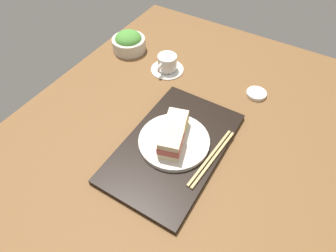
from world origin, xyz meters
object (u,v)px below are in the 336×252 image
Objects in this scene: salad_bowl at (129,42)px; sandwich_far at (177,125)px; sandwich_plate at (174,141)px; sandwich_near at (171,143)px; coffee_cup at (167,64)px; small_sauce_dish at (256,94)px; chopsticks_pair at (212,158)px.

sandwich_far is at bearing -126.99° from salad_bowl.
salad_bowl is at bearing 50.67° from sandwich_plate.
sandwich_near is 0.77× the size of coffee_cup.
salad_bowl is at bearing 90.91° from small_sauce_dish.
sandwich_plate is 1.58× the size of salad_bowl.
sandwich_plate is 3.04× the size of small_sauce_dish.
salad_bowl is at bearing 48.58° from sandwich_near.
sandwich_near is 39.01cm from coffee_cup.
sandwich_near is 1.02× the size of sandwich_far.
sandwich_far is at bearing 154.99° from small_sauce_dish.
salad_bowl is (35.90, 40.69, -2.40)cm from sandwich_near.
salad_bowl is 1.92× the size of small_sauce_dish.
sandwich_near is 0.41× the size of chopsticks_pair.
sandwich_plate is 5.03cm from sandwich_near.
sandwich_far is at bearing 16.08° from sandwich_near.
sandwich_plate is 1.69× the size of coffee_cup.
coffee_cup reaches higher than small_sauce_dish.
sandwich_near is 1.38× the size of small_sauce_dish.
sandwich_far is 48.57cm from salad_bowl.
sandwich_near reaches higher than salad_bowl.
sandwich_plate is 51.37cm from salad_bowl.
sandwich_near reaches higher than coffee_cup.
small_sauce_dish is at bearing -21.35° from sandwich_plate.
chopsticks_pair is at bearing -87.29° from sandwich_plate.
sandwich_far is 0.76× the size of coffee_cup.
salad_bowl reaches higher than sandwich_plate.
sandwich_near is at bearing 109.83° from chopsticks_pair.
small_sauce_dish is (0.84, -52.77, -2.92)cm from salad_bowl.
sandwich_near is (-3.35, -0.97, 3.63)cm from sandwich_plate.
sandwich_plate is 11.82cm from chopsticks_pair.
sandwich_far reaches higher than sandwich_plate.
salad_bowl reaches higher than coffee_cup.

